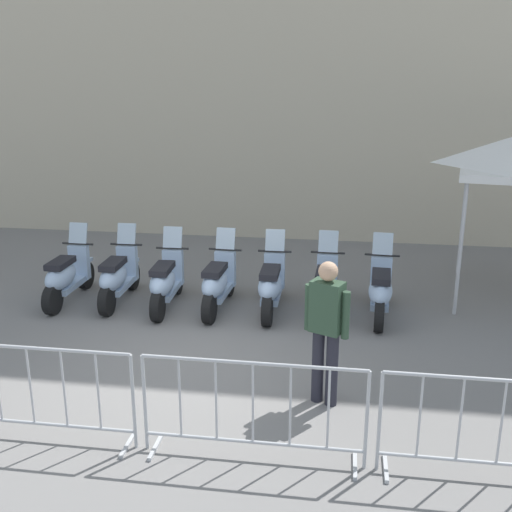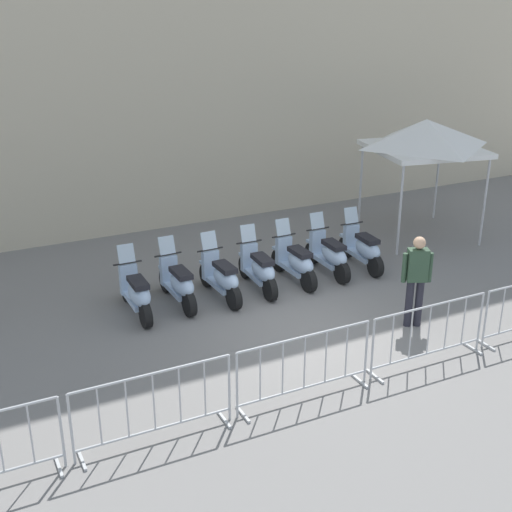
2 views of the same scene
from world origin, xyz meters
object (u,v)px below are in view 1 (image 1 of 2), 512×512
at_px(motorcycle_2, 166,282).
at_px(barrier_segment_3, 253,411).
at_px(motorcycle_3, 218,284).
at_px(motorcycle_0, 67,276).
at_px(motorcycle_1, 118,277).
at_px(barrier_segment_4, 500,431).
at_px(motorcycle_5, 325,287).
at_px(barrier_segment_2, 31,394).
at_px(motorcycle_4, 271,286).
at_px(motorcycle_6, 380,290).
at_px(officer_near_row_end, 326,325).

bearing_deg(motorcycle_2, barrier_segment_3, -51.44).
bearing_deg(motorcycle_3, motorcycle_0, -169.03).
xyz_separation_m(motorcycle_1, barrier_segment_4, (5.83, -2.89, 0.07)).
bearing_deg(motorcycle_5, barrier_segment_2, -115.82).
bearing_deg(motorcycle_4, motorcycle_6, 11.77).
distance_m(motorcycle_5, barrier_segment_2, 4.86).
distance_m(motorcycle_0, motorcycle_2, 1.73).
bearing_deg(barrier_segment_3, motorcycle_6, 80.59).
height_order(motorcycle_1, barrier_segment_4, motorcycle_1).
height_order(barrier_segment_2, officer_near_row_end, officer_near_row_end).
relative_size(motorcycle_3, motorcycle_6, 1.00).
bearing_deg(motorcycle_0, motorcycle_5, 11.77).
relative_size(motorcycle_0, motorcycle_2, 1.01).
relative_size(motorcycle_2, barrier_segment_4, 0.78).
height_order(motorcycle_5, barrier_segment_3, motorcycle_5).
bearing_deg(barrier_segment_4, motorcycle_3, 142.77).
bearing_deg(motorcycle_4, motorcycle_1, -170.40).
distance_m(motorcycle_6, barrier_segment_3, 4.15).
distance_m(motorcycle_4, officer_near_row_end, 2.89).
bearing_deg(motorcycle_4, barrier_segment_3, -75.03).
bearing_deg(motorcycle_6, motorcycle_0, -168.59).
height_order(motorcycle_6, barrier_segment_2, motorcycle_6).
xyz_separation_m(barrier_segment_2, officer_near_row_end, (2.72, 1.71, 0.45)).
distance_m(motorcycle_1, barrier_segment_4, 6.51).
relative_size(motorcycle_2, motorcycle_5, 0.99).
distance_m(motorcycle_3, barrier_segment_4, 5.19).
xyz_separation_m(motorcycle_0, motorcycle_3, (2.53, 0.49, 0.00)).
height_order(motorcycle_4, barrier_segment_2, motorcycle_4).
distance_m(barrier_segment_2, officer_near_row_end, 3.24).
relative_size(motorcycle_2, barrier_segment_2, 0.78).
xyz_separation_m(motorcycle_4, motorcycle_6, (1.68, 0.35, 0.00)).
bearing_deg(motorcycle_1, motorcycle_6, 10.47).
bearing_deg(barrier_segment_3, barrier_segment_4, 10.53).
distance_m(motorcycle_2, barrier_segment_2, 3.81).
bearing_deg(motorcycle_2, motorcycle_4, 12.91).
distance_m(motorcycle_4, barrier_segment_3, 3.88).
bearing_deg(motorcycle_6, motorcycle_5, -170.40).
relative_size(motorcycle_3, motorcycle_4, 1.01).
height_order(motorcycle_4, motorcycle_5, same).
height_order(motorcycle_6, barrier_segment_3, motorcycle_6).
height_order(motorcycle_0, motorcycle_2, same).
relative_size(motorcycle_5, officer_near_row_end, 0.99).
xyz_separation_m(motorcycle_5, barrier_segment_2, (-2.12, -4.38, 0.07)).
xyz_separation_m(motorcycle_3, barrier_segment_4, (4.13, -3.14, 0.07)).
bearing_deg(officer_near_row_end, motorcycle_5, 102.64).
bearing_deg(motorcycle_6, barrier_segment_4, -66.36).
relative_size(motorcycle_2, barrier_segment_3, 0.78).
distance_m(barrier_segment_4, officer_near_row_end, 2.10).
xyz_separation_m(motorcycle_5, motorcycle_6, (0.85, 0.14, 0.00)).
height_order(barrier_segment_2, barrier_segment_3, same).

